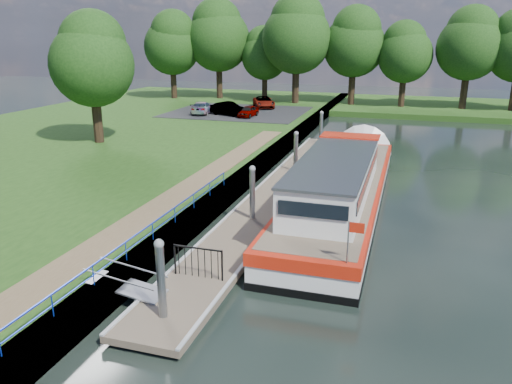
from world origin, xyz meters
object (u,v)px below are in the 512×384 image
(barge, at_px, (343,185))
(car_b, at_px, (229,109))
(pontoon, at_px, (277,195))
(car_c, at_px, (202,108))
(car_d, at_px, (264,102))
(car_a, at_px, (248,111))

(barge, xyz_separation_m, car_b, (-14.66, 22.45, 0.41))
(pontoon, relative_size, car_c, 7.05)
(barge, distance_m, car_c, 28.79)
(pontoon, bearing_deg, car_d, 107.79)
(car_c, bearing_deg, car_a, 164.31)
(pontoon, relative_size, barge, 1.42)
(car_b, relative_size, car_d, 0.90)
(barge, relative_size, car_c, 4.97)
(car_b, distance_m, car_c, 3.02)
(pontoon, distance_m, car_b, 24.94)
(pontoon, distance_m, car_a, 23.76)
(pontoon, distance_m, barge, 3.71)
(barge, height_order, car_a, barge)
(pontoon, bearing_deg, car_b, 116.37)
(car_c, bearing_deg, car_b, 165.36)
(pontoon, distance_m, car_c, 26.65)
(pontoon, bearing_deg, car_a, 111.92)
(pontoon, bearing_deg, barge, -2.10)
(pontoon, height_order, barge, barge)
(car_b, relative_size, car_c, 0.95)
(car_b, bearing_deg, barge, -125.15)
(car_c, height_order, car_d, car_d)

